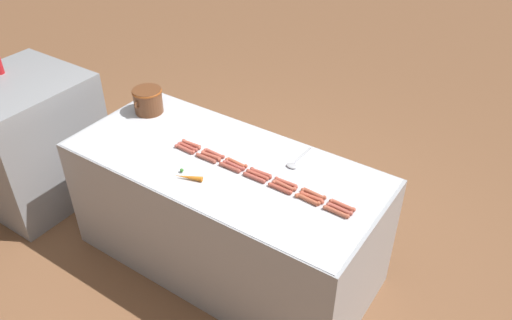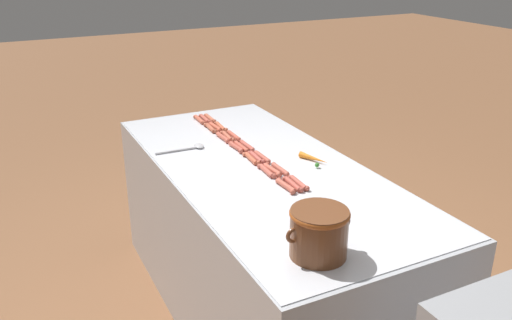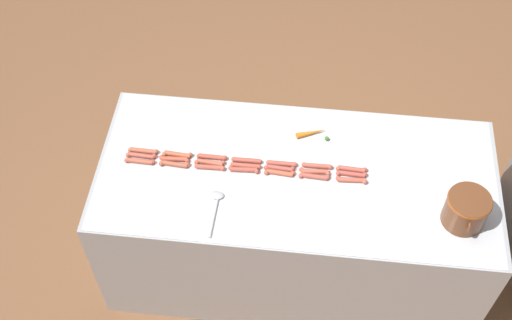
% 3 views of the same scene
% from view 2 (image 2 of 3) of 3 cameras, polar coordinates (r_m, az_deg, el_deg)
% --- Properties ---
extents(ground_plane, '(20.00, 20.00, 0.00)m').
position_cam_2_polar(ground_plane, '(3.08, 0.58, -15.74)').
color(ground_plane, brown).
extents(griddle_counter, '(0.91, 2.04, 0.87)m').
position_cam_2_polar(griddle_counter, '(2.83, 0.61, -8.80)').
color(griddle_counter, '#ADAFB5').
rests_on(griddle_counter, ground_plane).
extents(hot_dog_0, '(0.03, 0.16, 0.03)m').
position_cam_2_polar(hot_dog_0, '(3.34, -4.92, 4.44)').
color(hot_dog_0, '#B85B41').
rests_on(hot_dog_0, griddle_counter).
extents(hot_dog_1, '(0.04, 0.16, 0.03)m').
position_cam_2_polar(hot_dog_1, '(3.18, -3.78, 3.56)').
color(hot_dog_1, '#BC5B3D').
rests_on(hot_dog_1, griddle_counter).
extents(hot_dog_2, '(0.03, 0.16, 0.03)m').
position_cam_2_polar(hot_dog_2, '(3.02, -2.39, 2.60)').
color(hot_dog_2, '#B6503D').
rests_on(hot_dog_2, griddle_counter).
extents(hot_dog_3, '(0.03, 0.16, 0.03)m').
position_cam_2_polar(hot_dog_3, '(2.87, -0.96, 1.52)').
color(hot_dog_3, '#B25042').
rests_on(hot_dog_3, griddle_counter).
extents(hot_dog_4, '(0.03, 0.16, 0.03)m').
position_cam_2_polar(hot_dog_4, '(2.72, 0.67, 0.32)').
color(hot_dog_4, '#B25342').
rests_on(hot_dog_4, griddle_counter).
extents(hot_dog_5, '(0.03, 0.16, 0.03)m').
position_cam_2_polar(hot_dog_5, '(2.57, 2.59, -1.00)').
color(hot_dog_5, '#B35745').
rests_on(hot_dog_5, griddle_counter).
extents(hot_dog_6, '(0.03, 0.16, 0.03)m').
position_cam_2_polar(hot_dog_6, '(2.43, 4.54, -2.44)').
color(hot_dog_6, '#B85546').
rests_on(hot_dog_6, griddle_counter).
extents(hot_dog_7, '(0.03, 0.16, 0.03)m').
position_cam_2_polar(hot_dog_7, '(3.33, -5.46, 4.38)').
color(hot_dog_7, '#B75647').
rests_on(hot_dog_7, griddle_counter).
extents(hot_dog_8, '(0.03, 0.16, 0.03)m').
position_cam_2_polar(hot_dog_8, '(3.17, -4.36, 3.53)').
color(hot_dog_8, '#BE543D').
rests_on(hot_dog_8, griddle_counter).
extents(hot_dog_9, '(0.04, 0.16, 0.03)m').
position_cam_2_polar(hot_dog_9, '(3.01, -3.06, 2.53)').
color(hot_dog_9, '#B85A43').
rests_on(hot_dog_9, griddle_counter).
extents(hot_dog_10, '(0.03, 0.16, 0.03)m').
position_cam_2_polar(hot_dog_10, '(2.85, -1.57, 1.42)').
color(hot_dog_10, '#B4503F').
rests_on(hot_dog_10, griddle_counter).
extents(hot_dog_11, '(0.03, 0.16, 0.03)m').
position_cam_2_polar(hot_dog_11, '(2.71, 0.01, 0.28)').
color(hot_dog_11, '#B15045').
rests_on(hot_dog_11, griddle_counter).
extents(hot_dog_12, '(0.04, 0.16, 0.03)m').
position_cam_2_polar(hot_dog_12, '(2.56, 1.75, -1.06)').
color(hot_dog_12, '#BA5845').
rests_on(hot_dog_12, griddle_counter).
extents(hot_dog_13, '(0.03, 0.16, 0.03)m').
position_cam_2_polar(hot_dog_13, '(2.42, 3.92, -2.59)').
color(hot_dog_13, '#B65042').
rests_on(hot_dog_13, griddle_counter).
extents(hot_dog_14, '(0.03, 0.16, 0.03)m').
position_cam_2_polar(hot_dog_14, '(3.32, -6.04, 4.29)').
color(hot_dog_14, '#BE5942').
rests_on(hot_dog_14, griddle_counter).
extents(hot_dog_15, '(0.03, 0.16, 0.03)m').
position_cam_2_polar(hot_dog_15, '(3.16, -4.87, 3.41)').
color(hot_dog_15, '#B3573D').
rests_on(hot_dog_15, griddle_counter).
extents(hot_dog_16, '(0.03, 0.16, 0.03)m').
position_cam_2_polar(hot_dog_16, '(3.00, -3.55, 2.42)').
color(hot_dog_16, '#B85341').
rests_on(hot_dog_16, griddle_counter).
extents(hot_dog_17, '(0.03, 0.16, 0.03)m').
position_cam_2_polar(hot_dog_17, '(2.85, -2.11, 1.38)').
color(hot_dog_17, '#B14F3F').
rests_on(hot_dog_17, griddle_counter).
extents(hot_dog_18, '(0.04, 0.16, 0.03)m').
position_cam_2_polar(hot_dog_18, '(2.70, -0.51, 0.15)').
color(hot_dog_18, '#BD593D').
rests_on(hot_dog_18, griddle_counter).
extents(hot_dog_19, '(0.03, 0.16, 0.03)m').
position_cam_2_polar(hot_dog_19, '(2.55, 1.14, -1.18)').
color(hot_dog_19, '#B75545').
rests_on(hot_dog_19, griddle_counter).
extents(hot_dog_20, '(0.03, 0.16, 0.03)m').
position_cam_2_polar(hot_dog_20, '(2.40, 3.17, -2.76)').
color(hot_dog_20, '#BD5845').
rests_on(hot_dog_20, griddle_counter).
extents(bean_pot, '(0.26, 0.21, 0.18)m').
position_cam_2_polar(bean_pot, '(1.88, 6.70, -7.46)').
color(bean_pot, brown).
rests_on(bean_pot, griddle_counter).
extents(serving_spoon, '(0.27, 0.07, 0.02)m').
position_cam_2_polar(serving_spoon, '(2.88, -6.89, 1.32)').
color(serving_spoon, '#B7B7BC').
rests_on(serving_spoon, griddle_counter).
extents(carrot, '(0.09, 0.18, 0.03)m').
position_cam_2_polar(carrot, '(2.70, 6.18, 0.13)').
color(carrot, orange).
rests_on(carrot, griddle_counter).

